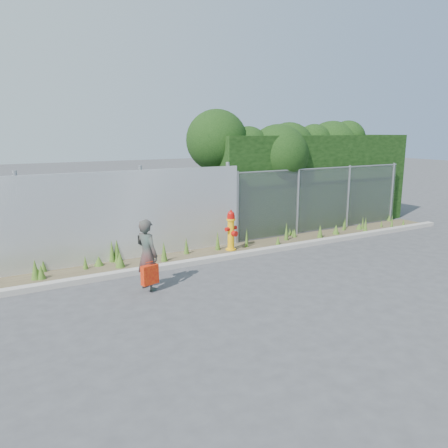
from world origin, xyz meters
TOP-DOWN VIEW (x-y plane):
  - ground at (0.00, 0.00)m, footprint 80.00×80.00m
  - curb at (0.00, 1.80)m, footprint 16.00×0.22m
  - weed_strip at (-0.56, 2.47)m, footprint 16.00×1.29m
  - corrugated_fence at (-3.25, 3.01)m, footprint 8.50×0.21m
  - chainlink_fence at (4.25, 3.00)m, footprint 6.50×0.07m
  - hedge at (4.15, 4.03)m, footprint 8.01×2.35m
  - fire_hydrant at (0.50, 2.42)m, footprint 0.37×0.33m
  - woman at (-2.43, 0.76)m, footprint 0.51×0.61m
  - red_tote_bag at (-2.46, 0.56)m, footprint 0.35×0.13m
  - black_shoulder_bag at (-2.42, 0.93)m, footprint 0.23×0.10m

SIDE VIEW (x-z plane):
  - ground at x=0.00m, z-range 0.00..0.00m
  - curb at x=0.00m, z-range 0.00..0.12m
  - weed_strip at x=-0.56m, z-range -0.15..0.39m
  - red_tote_bag at x=-2.46m, z-range 0.14..0.60m
  - fire_hydrant at x=0.50m, z-range -0.02..1.09m
  - woman at x=-2.43m, z-range 0.00..1.44m
  - black_shoulder_bag at x=-2.42m, z-range 0.91..1.09m
  - chainlink_fence at x=4.25m, z-range 0.01..2.06m
  - corrugated_fence at x=-3.25m, z-range -0.05..2.25m
  - hedge at x=4.15m, z-range 0.13..3.90m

